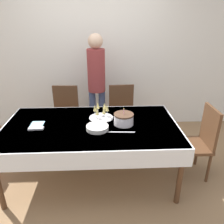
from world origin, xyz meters
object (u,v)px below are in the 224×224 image
birthday_cake (124,119)px  plate_stack_main (97,128)px  dining_chair_right_end (199,139)px  dining_chair_far_right (122,112)px  champagne_tray (101,112)px  dining_chair_far_left (65,113)px  person_standing (96,78)px

birthday_cake → plate_stack_main: size_ratio=0.92×
dining_chair_right_end → plate_stack_main: bearing=-174.6°
birthday_cake → dining_chair_far_right: bearing=85.8°
dining_chair_right_end → champagne_tray: bearing=171.2°
plate_stack_main → dining_chair_far_right: bearing=69.6°
dining_chair_far_right → plate_stack_main: dining_chair_far_right is taller
dining_chair_far_left → dining_chair_far_right: size_ratio=1.00×
dining_chair_far_right → person_standing: (-0.40, 0.18, 0.53)m
plate_stack_main → dining_chair_right_end: bearing=5.4°
dining_chair_far_left → dining_chair_right_end: (1.82, -0.90, 0.00)m
dining_chair_right_end → person_standing: size_ratio=0.55×
champagne_tray → plate_stack_main: champagne_tray is taller
dining_chair_far_right → champagne_tray: size_ratio=3.08×
dining_chair_far_left → birthday_cake: (0.85, -0.89, 0.31)m
dining_chair_right_end → dining_chair_far_left: bearing=153.8°
plate_stack_main → person_standing: 1.22m
dining_chair_right_end → champagne_tray: dining_chair_right_end is taller
dining_chair_far_left → plate_stack_main: 1.18m
birthday_cake → plate_stack_main: birthday_cake is taller
birthday_cake → plate_stack_main: (-0.31, -0.12, -0.04)m
dining_chair_right_end → birthday_cake: birthday_cake is taller
champagne_tray → dining_chair_far_right: bearing=64.6°
dining_chair_far_left → birthday_cake: size_ratio=4.02×
dining_chair_right_end → champagne_tray: 1.30m
dining_chair_far_left → person_standing: bearing=19.1°
birthday_cake → person_standing: 1.14m
birthday_cake → plate_stack_main: bearing=-158.4°
dining_chair_far_right → dining_chair_right_end: bearing=-44.7°
dining_chair_right_end → birthday_cake: 1.02m
dining_chair_right_end → person_standing: (-1.31, 1.07, 0.53)m
dining_chair_far_left → birthday_cake: birthday_cake is taller
dining_chair_far_right → birthday_cake: size_ratio=4.02×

